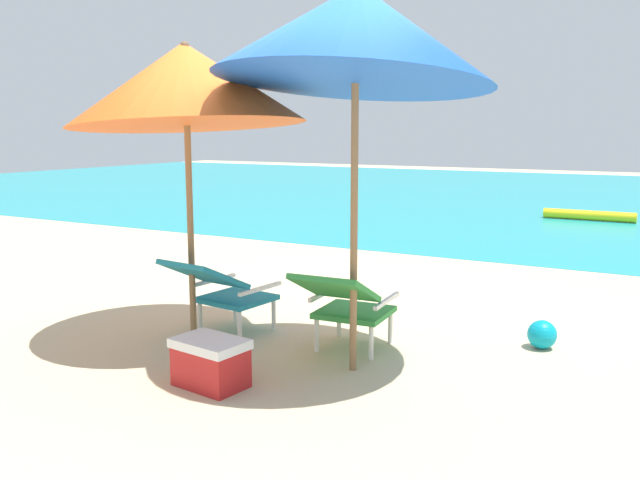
% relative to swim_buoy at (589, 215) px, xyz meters
% --- Properties ---
extents(ground_plane, '(40.00, 40.00, 0.00)m').
position_rel_swim_buoy_xyz_m(ground_plane, '(-1.07, -4.65, -0.10)').
color(ground_plane, '#CCB78E').
extents(ocean_band, '(40.00, 18.00, 0.01)m').
position_rel_swim_buoy_xyz_m(ocean_band, '(-1.07, 4.24, -0.09)').
color(ocean_band, teal).
rests_on(ocean_band, ground_plane).
extents(swim_buoy, '(1.60, 0.18, 0.18)m').
position_rel_swim_buoy_xyz_m(swim_buoy, '(0.00, 0.00, 0.00)').
color(swim_buoy, yellow).
rests_on(swim_buoy, ocean_band).
extents(lounge_chair_left, '(0.64, 0.93, 0.68)m').
position_rel_swim_buoy_xyz_m(lounge_chair_left, '(-1.64, -8.86, 0.31)').
color(lounge_chair_left, teal).
rests_on(lounge_chair_left, ground_plane).
extents(lounge_chair_right, '(0.59, 0.91, 0.68)m').
position_rel_swim_buoy_xyz_m(lounge_chair_right, '(-0.57, -8.76, 0.31)').
color(lounge_chair_right, '#338E3D').
rests_on(lounge_chair_right, ground_plane).
extents(beach_umbrella_left, '(2.40, 2.38, 2.37)m').
position_rel_swim_buoy_xyz_m(beach_umbrella_left, '(-1.79, -9.03, 1.90)').
color(beach_umbrella_left, olive).
rests_on(beach_umbrella_left, ground_plane).
extents(beach_umbrella_right, '(2.22, 2.26, 2.68)m').
position_rel_swim_buoy_xyz_m(beach_umbrella_right, '(-0.37, -9.03, 2.17)').
color(beach_umbrella_right, olive).
rests_on(beach_umbrella_right, ground_plane).
extents(beach_ball, '(0.22, 0.22, 0.22)m').
position_rel_swim_buoy_xyz_m(beach_ball, '(0.69, -7.92, 0.01)').
color(beach_ball, '#0A93AD').
rests_on(beach_ball, ground_plane).
extents(cooler_box, '(0.51, 0.38, 0.32)m').
position_rel_swim_buoy_xyz_m(cooler_box, '(-1.05, -9.76, 0.06)').
color(cooler_box, red).
rests_on(cooler_box, ground_plane).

